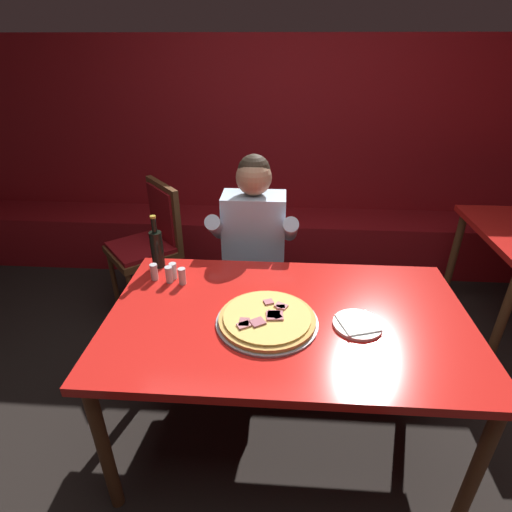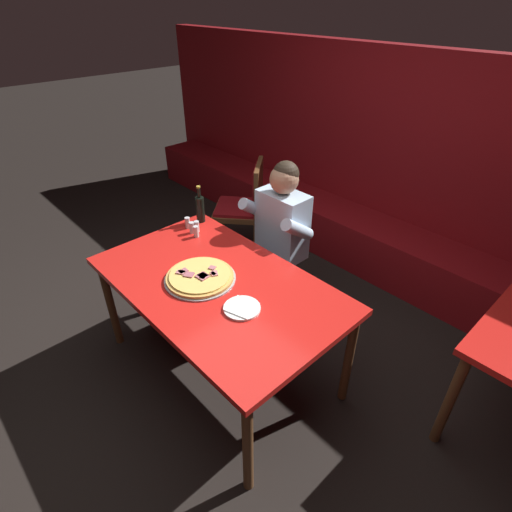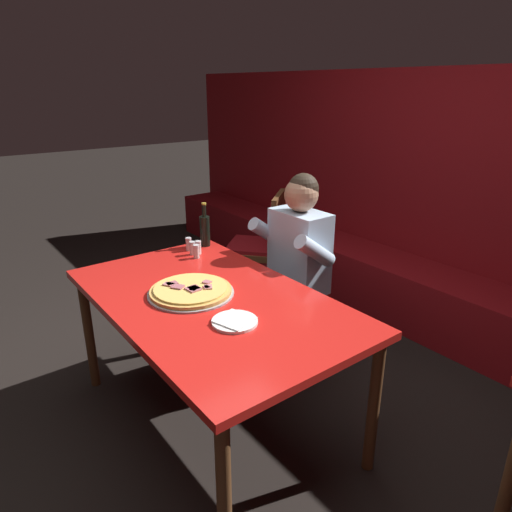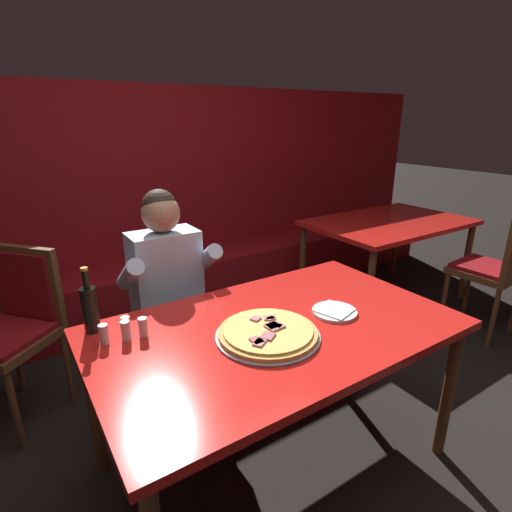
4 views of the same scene
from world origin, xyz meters
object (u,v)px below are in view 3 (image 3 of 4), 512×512
(diner_seated_blue_shirt, at_px, (289,265))
(dining_chair_far_right, at_px, (263,241))
(main_dining_table, at_px, (211,309))
(plate_white_paper, at_px, (235,321))
(shaker_oregano, at_px, (189,245))
(shaker_black_pepper, at_px, (196,252))
(shaker_parmesan, at_px, (192,249))
(beer_bottle, at_px, (205,230))
(pizza, at_px, (191,291))
(shaker_red_pepper_flakes, at_px, (198,248))

(diner_seated_blue_shirt, xyz_separation_m, dining_chair_far_right, (-0.77, 0.40, -0.13))
(main_dining_table, relative_size, plate_white_paper, 7.61)
(shaker_oregano, height_order, shaker_black_pepper, same)
(plate_white_paper, xyz_separation_m, shaker_parmesan, (-0.89, 0.29, 0.03))
(beer_bottle, bearing_deg, diner_seated_blue_shirt, 33.29)
(shaker_parmesan, bearing_deg, diner_seated_blue_shirt, 50.79)
(main_dining_table, bearing_deg, dining_chair_far_right, 131.45)
(plate_white_paper, bearing_deg, shaker_oregano, 162.09)
(plate_white_paper, xyz_separation_m, diner_seated_blue_shirt, (-0.50, 0.77, -0.07))
(pizza, distance_m, plate_white_paper, 0.39)
(plate_white_paper, height_order, shaker_red_pepper_flakes, shaker_red_pepper_flakes)
(beer_bottle, xyz_separation_m, shaker_oregano, (0.02, -0.14, -0.07))
(plate_white_paper, distance_m, shaker_red_pepper_flakes, 0.94)
(main_dining_table, height_order, shaker_black_pepper, shaker_black_pepper)
(dining_chair_far_right, bearing_deg, shaker_parmesan, -66.18)
(beer_bottle, height_order, dining_chair_far_right, beer_bottle)
(dining_chair_far_right, bearing_deg, diner_seated_blue_shirt, -27.25)
(shaker_oregano, bearing_deg, pizza, -28.58)
(shaker_red_pepper_flakes, height_order, diner_seated_blue_shirt, diner_seated_blue_shirt)
(beer_bottle, height_order, shaker_oregano, beer_bottle)
(shaker_oregano, bearing_deg, shaker_parmesan, -13.48)
(main_dining_table, xyz_separation_m, dining_chair_far_right, (-0.98, 1.11, -0.12))
(shaker_red_pepper_flakes, relative_size, shaker_black_pepper, 1.00)
(shaker_red_pepper_flakes, distance_m, diner_seated_blue_shirt, 0.58)
(dining_chair_far_right, bearing_deg, shaker_black_pepper, -62.80)
(shaker_black_pepper, bearing_deg, shaker_red_pepper_flakes, 140.33)
(shaker_parmesan, distance_m, diner_seated_blue_shirt, 0.62)
(main_dining_table, bearing_deg, shaker_black_pepper, 156.62)
(main_dining_table, bearing_deg, plate_white_paper, -10.68)
(plate_white_paper, relative_size, shaker_oregano, 2.44)
(beer_bottle, bearing_deg, main_dining_table, -29.57)
(beer_bottle, relative_size, shaker_parmesan, 3.40)
(main_dining_table, bearing_deg, shaker_red_pepper_flakes, 154.77)
(pizza, distance_m, shaker_parmesan, 0.59)
(shaker_red_pepper_flakes, relative_size, dining_chair_far_right, 0.09)
(shaker_parmesan, bearing_deg, main_dining_table, -21.87)
(main_dining_table, relative_size, shaker_parmesan, 18.58)
(shaker_black_pepper, bearing_deg, plate_white_paper, -19.03)
(pizza, bearing_deg, shaker_parmesan, 149.27)
(beer_bottle, distance_m, shaker_parmesan, 0.20)
(diner_seated_blue_shirt, bearing_deg, shaker_red_pepper_flakes, -130.59)
(main_dining_table, xyz_separation_m, pizza, (-0.09, -0.06, 0.09))
(main_dining_table, bearing_deg, shaker_oregano, 159.10)
(main_dining_table, bearing_deg, pizza, -146.58)
(shaker_oregano, bearing_deg, shaker_black_pepper, -11.59)
(pizza, xyz_separation_m, shaker_parmesan, (-0.50, 0.30, 0.02))
(shaker_parmesan, height_order, shaker_black_pepper, same)
(shaker_red_pepper_flakes, bearing_deg, shaker_parmesan, -107.86)
(main_dining_table, height_order, pizza, pizza)
(shaker_black_pepper, bearing_deg, diner_seated_blue_shirt, 56.78)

